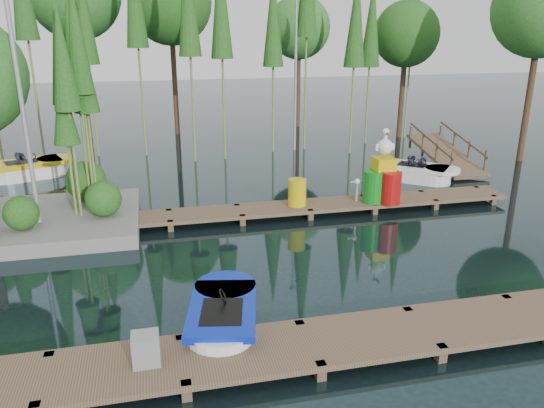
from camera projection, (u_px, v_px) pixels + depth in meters
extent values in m
plane|color=#1A2D31|center=(257.00, 253.00, 13.33)|extent=(90.00, 90.00, 0.00)
cube|color=brown|center=(309.00, 344.00, 9.09)|extent=(18.00, 1.50, 0.10)
cube|color=brown|center=(51.00, 367.00, 8.82)|extent=(0.16, 0.16, 0.50)
cube|color=brown|center=(187.00, 396.00, 8.12)|extent=(0.16, 0.16, 0.50)
cube|color=brown|center=(181.00, 350.00, 9.28)|extent=(0.16, 0.16, 0.50)
cube|color=brown|center=(321.00, 376.00, 8.58)|extent=(0.16, 0.16, 0.50)
cube|color=brown|center=(299.00, 334.00, 9.74)|extent=(0.16, 0.16, 0.50)
cube|color=brown|center=(441.00, 358.00, 9.04)|extent=(0.16, 0.16, 0.50)
cube|color=brown|center=(407.00, 320.00, 10.20)|extent=(0.16, 0.16, 0.50)
cube|color=brown|center=(505.00, 307.00, 10.66)|extent=(0.16, 0.16, 0.50)
cube|color=brown|center=(273.00, 209.00, 15.77)|extent=(15.00, 1.20, 0.10)
cube|color=brown|center=(14.00, 242.00, 13.87)|extent=(0.16, 0.16, 0.50)
cube|color=brown|center=(21.00, 229.00, 14.75)|extent=(0.16, 0.16, 0.50)
cube|color=brown|center=(95.00, 235.00, 14.30)|extent=(0.16, 0.16, 0.50)
cube|color=brown|center=(97.00, 223.00, 15.19)|extent=(0.16, 0.16, 0.50)
cube|color=brown|center=(171.00, 229.00, 14.74)|extent=(0.16, 0.16, 0.50)
cube|color=brown|center=(169.00, 218.00, 15.62)|extent=(0.16, 0.16, 0.50)
cube|color=brown|center=(243.00, 223.00, 15.17)|extent=(0.16, 0.16, 0.50)
cube|color=brown|center=(237.00, 212.00, 16.06)|extent=(0.16, 0.16, 0.50)
cube|color=brown|center=(310.00, 218.00, 15.60)|extent=(0.16, 0.16, 0.50)
cube|color=brown|center=(301.00, 207.00, 16.49)|extent=(0.16, 0.16, 0.50)
cube|color=brown|center=(374.00, 213.00, 16.04)|extent=(0.16, 0.16, 0.50)
cube|color=brown|center=(362.00, 203.00, 16.92)|extent=(0.16, 0.16, 0.50)
cube|color=brown|center=(435.00, 208.00, 16.47)|extent=(0.16, 0.16, 0.50)
cube|color=brown|center=(420.00, 198.00, 17.36)|extent=(0.16, 0.16, 0.50)
cube|color=brown|center=(493.00, 203.00, 16.91)|extent=(0.16, 0.16, 0.50)
cube|color=brown|center=(475.00, 194.00, 17.79)|extent=(0.16, 0.16, 0.50)
cube|color=slate|center=(25.00, 224.00, 14.75)|extent=(6.20, 4.20, 0.42)
sphere|color=#275C1C|center=(21.00, 213.00, 13.66)|extent=(0.90, 0.90, 0.90)
sphere|color=#275C1C|center=(86.00, 181.00, 15.94)|extent=(1.20, 1.20, 1.20)
sphere|color=#275C1C|center=(103.00, 199.00, 14.62)|extent=(1.00, 1.00, 1.00)
cylinder|color=olive|center=(81.00, 119.00, 14.75)|extent=(0.07, 0.07, 5.93)
cone|color=#275C1C|center=(72.00, 41.00, 14.08)|extent=(0.70, 0.70, 2.97)
cylinder|color=olive|center=(69.00, 125.00, 14.57)|extent=(0.07, 0.07, 5.66)
cone|color=#275C1C|center=(60.00, 50.00, 13.93)|extent=(0.70, 0.70, 2.83)
cylinder|color=olive|center=(90.00, 131.00, 14.92)|extent=(0.07, 0.07, 5.22)
cone|color=#275C1C|center=(82.00, 64.00, 14.34)|extent=(0.70, 0.70, 2.61)
cylinder|color=olive|center=(71.00, 131.00, 14.05)|extent=(0.07, 0.07, 5.53)
cone|color=#275C1C|center=(62.00, 56.00, 13.42)|extent=(0.70, 0.70, 2.76)
cylinder|color=olive|center=(70.00, 158.00, 14.38)|extent=(0.07, 0.07, 4.01)
cone|color=#275C1C|center=(63.00, 106.00, 13.93)|extent=(0.70, 0.70, 2.01)
cylinder|color=olive|center=(85.00, 116.00, 14.64)|extent=(0.07, 0.07, 6.11)
cone|color=#275C1C|center=(76.00, 35.00, 13.95)|extent=(0.70, 0.70, 3.05)
cylinder|color=#412C1B|center=(530.00, 88.00, 21.45)|extent=(0.26, 0.26, 6.06)
sphere|color=#337529|center=(543.00, 8.00, 20.48)|extent=(3.81, 3.81, 3.81)
cylinder|color=#412C1B|center=(402.00, 87.00, 26.32)|extent=(0.26, 0.26, 5.02)
sphere|color=#275C1C|center=(407.00, 34.00, 25.52)|extent=(3.16, 3.16, 3.16)
cylinder|color=#412C1B|center=(298.00, 78.00, 29.11)|extent=(0.26, 0.26, 5.31)
sphere|color=#337529|center=(299.00, 27.00, 28.26)|extent=(3.34, 3.34, 3.34)
cylinder|color=#412C1B|center=(174.00, 71.00, 26.86)|extent=(0.26, 0.26, 6.46)
sphere|color=#275C1C|center=(170.00, 3.00, 25.82)|extent=(4.06, 4.06, 4.06)
cylinder|color=#412C1B|center=(82.00, 68.00, 25.83)|extent=(0.26, 0.26, 6.85)
cylinder|color=olive|center=(28.00, 42.00, 20.31)|extent=(0.09, 0.09, 9.66)
cylinder|color=olive|center=(89.00, 65.00, 22.00)|extent=(0.09, 0.09, 7.69)
cone|color=#275C1C|center=(83.00, 10.00, 21.31)|extent=(0.90, 0.90, 4.23)
cylinder|color=olive|center=(138.00, 49.00, 21.91)|extent=(0.09, 0.09, 8.99)
cylinder|color=olive|center=(191.00, 57.00, 20.94)|extent=(0.09, 0.09, 8.44)
cylinder|color=olive|center=(222.00, 60.00, 21.37)|extent=(0.09, 0.09, 8.22)
cylinder|color=olive|center=(273.00, 67.00, 22.80)|extent=(0.09, 0.09, 7.41)
cone|color=#275C1C|center=(273.00, 16.00, 22.13)|extent=(0.90, 0.90, 4.07)
cylinder|color=olive|center=(306.00, 38.00, 22.95)|extent=(0.09, 0.09, 9.77)
cylinder|color=olive|center=(354.00, 68.00, 22.54)|extent=(0.09, 0.09, 7.40)
cone|color=#275C1C|center=(356.00, 16.00, 21.88)|extent=(0.90, 0.90, 4.07)
cylinder|color=olive|center=(369.00, 68.00, 24.35)|extent=(0.09, 0.09, 7.14)
cone|color=#275C1C|center=(372.00, 22.00, 23.71)|extent=(0.90, 0.90, 3.93)
cylinder|color=olive|center=(411.00, 50.00, 25.58)|extent=(0.09, 0.09, 8.61)
cylinder|color=gray|center=(22.00, 106.00, 13.33)|extent=(0.12, 0.12, 7.00)
cylinder|color=gray|center=(296.00, 72.00, 23.21)|extent=(0.12, 0.12, 7.00)
cube|color=brown|center=(446.00, 154.00, 21.07)|extent=(1.50, 3.94, 0.95)
cube|color=brown|center=(452.00, 164.00, 19.43)|extent=(0.08, 0.08, 0.90)
cube|color=brown|center=(437.00, 155.00, 20.41)|extent=(0.08, 0.08, 0.90)
cube|color=brown|center=(423.00, 146.00, 21.39)|extent=(0.08, 0.08, 0.90)
cube|color=brown|center=(410.00, 138.00, 22.37)|extent=(0.08, 0.08, 0.90)
cube|color=brown|center=(431.00, 140.00, 20.73)|extent=(0.06, 3.54, 0.83)
cube|color=brown|center=(485.00, 162.00, 19.73)|extent=(0.08, 0.08, 0.90)
cube|color=brown|center=(469.00, 153.00, 20.71)|extent=(0.08, 0.08, 0.90)
cube|color=brown|center=(454.00, 144.00, 21.69)|extent=(0.08, 0.08, 0.90)
cube|color=brown|center=(440.00, 136.00, 22.67)|extent=(0.08, 0.08, 0.90)
cube|color=brown|center=(463.00, 139.00, 21.03)|extent=(0.06, 3.54, 0.83)
cube|color=white|center=(223.00, 324.00, 9.81)|extent=(1.41, 1.42, 0.55)
cylinder|color=white|center=(225.00, 307.00, 10.38)|extent=(1.41, 1.41, 0.55)
cylinder|color=white|center=(221.00, 342.00, 9.24)|extent=(1.41, 1.41, 0.55)
cube|color=#0721AF|center=(223.00, 309.00, 9.71)|extent=(1.62, 2.29, 0.14)
cylinder|color=#0721AF|center=(225.00, 287.00, 10.54)|extent=(1.44, 1.44, 0.14)
cube|color=black|center=(222.00, 313.00, 9.51)|extent=(0.93, 1.12, 0.06)
torus|color=black|center=(223.00, 296.00, 9.79)|extent=(0.20, 0.30, 0.26)
cube|color=white|center=(29.00, 172.00, 19.86)|extent=(1.72, 1.72, 0.61)
cylinder|color=white|center=(48.00, 169.00, 20.21)|extent=(1.71, 1.71, 0.61)
cylinder|color=white|center=(10.00, 174.00, 19.51)|extent=(1.71, 1.71, 0.61)
cube|color=gold|center=(28.00, 163.00, 19.75)|extent=(2.64, 2.09, 0.15)
cylinder|color=gold|center=(55.00, 160.00, 20.27)|extent=(1.75, 1.75, 0.15)
cube|color=black|center=(21.00, 163.00, 19.62)|extent=(1.32, 1.16, 0.07)
torus|color=black|center=(32.00, 157.00, 19.77)|extent=(0.34, 0.26, 0.29)
imported|color=#1E1E2D|center=(18.00, 156.00, 19.51)|extent=(0.58, 0.51, 1.08)
cube|color=white|center=(417.00, 175.00, 19.49)|extent=(1.72, 1.72, 0.56)
cylinder|color=white|center=(434.00, 177.00, 19.22)|extent=(1.71, 1.71, 0.56)
cylinder|color=white|center=(400.00, 173.00, 19.76)|extent=(1.71, 1.71, 0.56)
cube|color=white|center=(418.00, 167.00, 19.39)|extent=(2.41, 2.33, 0.14)
cylinder|color=white|center=(442.00, 170.00, 18.99)|extent=(1.75, 1.75, 0.14)
cube|color=black|center=(412.00, 165.00, 19.47)|extent=(1.25, 1.23, 0.06)
torus|color=black|center=(422.00, 162.00, 19.26)|extent=(0.31, 0.30, 0.27)
imported|color=#1E1E2D|center=(411.00, 159.00, 19.42)|extent=(0.50, 0.50, 0.91)
imported|color=#1E1E2D|center=(423.00, 160.00, 19.58)|extent=(0.39, 0.38, 0.69)
cube|color=gray|center=(146.00, 349.00, 8.41)|extent=(0.43, 0.37, 0.53)
cylinder|color=gold|center=(297.00, 193.00, 15.78)|extent=(0.54, 0.54, 0.81)
cylinder|color=#0D7D17|center=(374.00, 187.00, 16.06)|extent=(0.65, 0.65, 0.97)
cylinder|color=white|center=(389.00, 182.00, 16.50)|extent=(0.65, 0.65, 0.97)
cylinder|color=#9E0C0B|center=(390.00, 188.00, 15.96)|extent=(0.65, 0.65, 0.97)
cube|color=gold|center=(384.00, 164.00, 16.02)|extent=(0.60, 0.60, 0.38)
sphere|color=white|center=(385.00, 147.00, 15.85)|extent=(0.48, 0.48, 0.48)
cylinder|color=white|center=(386.00, 138.00, 15.76)|extent=(0.11, 0.11, 0.32)
sphere|color=white|center=(386.00, 132.00, 15.70)|extent=(0.22, 0.22, 0.22)
cone|color=#FF580D|center=(389.00, 134.00, 15.51)|extent=(0.11, 0.32, 0.11)
cube|color=white|center=(385.00, 147.00, 15.85)|extent=(0.60, 0.06, 0.19)
cylinder|color=gray|center=(357.00, 193.00, 16.23)|extent=(0.09, 0.09, 0.53)
sphere|color=white|center=(357.00, 182.00, 16.11)|extent=(0.18, 0.18, 0.18)
cube|color=gray|center=(357.00, 182.00, 16.11)|extent=(0.44, 0.04, 0.04)
cone|color=#FF580D|center=(359.00, 182.00, 16.02)|extent=(0.04, 0.09, 0.04)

